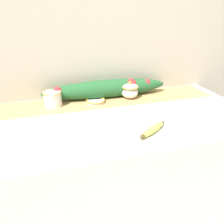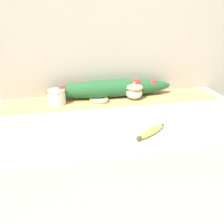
% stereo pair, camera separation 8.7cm
% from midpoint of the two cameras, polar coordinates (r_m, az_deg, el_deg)
% --- Properties ---
extents(ground_plane, '(12.00, 12.00, 0.00)m').
position_cam_midpoint_polar(ground_plane, '(1.73, 3.30, -27.67)').
color(ground_plane, '#B2A899').
extents(countertop, '(1.59, 0.73, 0.87)m').
position_cam_midpoint_polar(countertop, '(1.40, 3.78, -17.14)').
color(countertop, silver).
rests_on(countertop, ground_plane).
extents(back_wall, '(2.39, 0.04, 2.40)m').
position_cam_midpoint_polar(back_wall, '(1.41, 0.85, 18.17)').
color(back_wall, '#B7AD99').
rests_on(back_wall, ground_plane).
extents(table_runner, '(1.46, 0.24, 0.00)m').
position_cam_midpoint_polar(table_runner, '(1.36, 1.98, 3.38)').
color(table_runner, tan).
rests_on(table_runner, countertop).
extents(cream_pitcher, '(0.11, 0.13, 0.10)m').
position_cam_midpoint_polar(cream_pitcher, '(1.32, -13.66, 4.34)').
color(cream_pitcher, white).
rests_on(cream_pitcher, countertop).
extents(sugar_bowl, '(0.12, 0.12, 0.12)m').
position_cam_midpoint_polar(sugar_bowl, '(1.38, 8.17, 5.90)').
color(sugar_bowl, white).
rests_on(sugar_bowl, countertop).
extents(small_dish, '(0.13, 0.13, 0.02)m').
position_cam_midpoint_polar(small_dish, '(1.32, -1.85, 3.32)').
color(small_dish, white).
rests_on(small_dish, countertop).
extents(banana, '(0.19, 0.13, 0.04)m').
position_cam_midpoint_polar(banana, '(0.99, 13.51, -5.45)').
color(banana, '#CCD156').
rests_on(banana, countertop).
extents(spoon, '(0.16, 0.07, 0.01)m').
position_cam_midpoint_polar(spoon, '(1.28, 11.85, 1.47)').
color(spoon, '#A89E89').
rests_on(spoon, countertop).
extents(poinsettia_garland, '(0.87, 0.13, 0.12)m').
position_cam_midpoint_polar(poinsettia_garland, '(1.39, 1.59, 6.77)').
color(poinsettia_garland, '#235B2D').
rests_on(poinsettia_garland, countertop).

